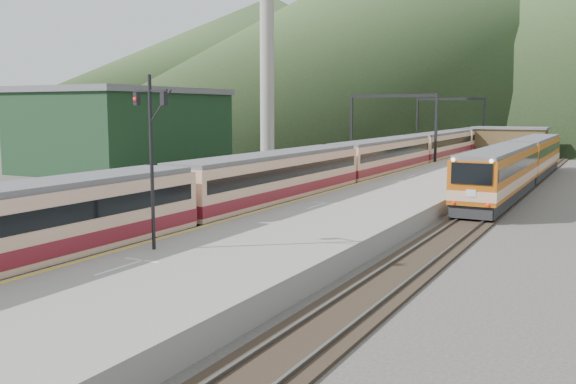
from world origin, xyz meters
The scene contains 17 objects.
track_main centered at (0.00, 40.00, 0.07)m, with size 2.60×200.00×0.23m.
track_far centered at (-5.00, 40.00, 0.07)m, with size 2.60×200.00×0.23m.
track_second centered at (11.50, 40.00, 0.07)m, with size 2.60×200.00×0.23m.
platform centered at (5.60, 38.00, 0.50)m, with size 8.00×100.00×1.00m, color gray.
gantry_near centered at (-2.85, 55.00, 5.59)m, with size 9.55×0.25×8.00m.
gantry_far centered at (-2.85, 80.00, 5.59)m, with size 9.55×0.25×8.00m.
warehouse centered at (-28.00, 42.00, 4.32)m, with size 14.50×20.50×8.60m.
smokestack centered at (-22.00, 62.00, 15.00)m, with size 1.80×1.80×30.00m, color #9E998E.
station_shed centered at (5.60, 78.00, 2.57)m, with size 9.40×4.40×3.10m.
hill_a centered at (-40.00, 190.00, 30.00)m, with size 180.00×180.00×60.00m, color #2A431F.
hill_d centered at (-120.00, 240.00, 27.50)m, with size 200.00×200.00×55.00m, color #2A431F.
main_train centered at (0.00, 44.11, 2.01)m, with size 2.91×99.83×3.55m.
second_train centered at (11.50, 44.86, 1.92)m, with size 2.77×37.76×3.38m.
signal_mast centered at (2.95, 8.87, 5.11)m, with size 2.13×0.75×6.71m.
short_signal_a centered at (-2.99, 7.81, 1.46)m, with size 0.26×0.23×2.27m.
short_signal_b centered at (-2.82, 32.33, 1.46)m, with size 0.24×0.19×2.27m.
short_signal_c centered at (-6.95, 21.04, 1.46)m, with size 0.26×0.23×2.27m.
Camera 1 is at (18.95, -10.39, 6.43)m, focal length 40.00 mm.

